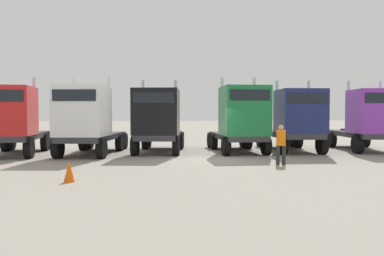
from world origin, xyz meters
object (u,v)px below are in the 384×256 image
Objects in this scene: traffic_cone_mid at (69,171)px; semi_truck_green at (241,119)px; semi_truck_navy at (295,120)px; semi_truck_red at (12,120)px; visitor_in_hivis at (281,142)px; semi_truck_black at (158,120)px; semi_truck_purple at (368,120)px; semi_truck_white at (87,120)px.

semi_truck_green is at bearing 44.70° from traffic_cone_mid.
semi_truck_navy is at bearing 92.49° from semi_truck_green.
visitor_in_hivis is (12.74, -5.14, -0.90)m from semi_truck_red.
semi_truck_red reaches higher than semi_truck_navy.
semi_truck_red is 12.29m from semi_truck_green.
semi_truck_green reaches higher than semi_truck_red.
semi_truck_navy is (7.87, -0.54, -0.02)m from semi_truck_black.
semi_truck_red reaches higher than semi_truck_purple.
semi_truck_navy is 0.96× the size of semi_truck_purple.
semi_truck_white is 1.11× the size of semi_truck_green.
semi_truck_black is 0.95× the size of semi_truck_purple.
semi_truck_black is (7.65, 0.34, -0.04)m from semi_truck_red.
semi_truck_purple is 8.72m from visitor_in_hivis.
semi_truck_white is 7.90m from traffic_cone_mid.
semi_truck_black is at bearing 40.29° from visitor_in_hivis.
semi_truck_black is 7.53m from visitor_in_hivis.
semi_truck_green is at bearing -84.05° from semi_truck_navy.
semi_truck_green reaches higher than visitor_in_hivis.
semi_truck_purple is at bearing 100.10° from semi_truck_white.
semi_truck_white is at bearing -88.41° from semi_truck_green.
semi_truck_green is (12.29, -0.30, 0.02)m from semi_truck_red.
semi_truck_red is 1.00× the size of semi_truck_navy.
semi_truck_black is at bearing -84.70° from semi_truck_purple.
semi_truck_red is at bearing -90.60° from semi_truck_green.
semi_truck_purple is at bearing 92.67° from semi_truck_navy.
visitor_in_hivis is at bearing 65.38° from semi_truck_red.
semi_truck_red is 3.68× the size of visitor_in_hivis.
semi_truck_green is (8.42, 0.12, 0.03)m from semi_truck_white.
semi_truck_green is (4.64, -0.63, 0.06)m from semi_truck_black.
semi_truck_green is 7.67m from semi_truck_purple.
semi_truck_purple is (19.95, -0.32, -0.04)m from semi_truck_red.
semi_truck_white is at bearing 59.34° from visitor_in_hivis.
semi_truck_navy is at bearing 35.45° from traffic_cone_mid.
semi_truck_black is 4.68m from semi_truck_green.
semi_truck_purple is 3.84× the size of visitor_in_hivis.
visitor_in_hivis is at bearing 52.34° from semi_truck_black.
semi_truck_white is 3.85m from semi_truck_black.
visitor_in_hivis is at bearing 6.09° from semi_truck_green.
traffic_cone_mid is (0.48, -7.74, -1.55)m from semi_truck_white.
semi_truck_black is 12.32m from semi_truck_purple.
semi_truck_purple is at bearing 90.59° from semi_truck_green.
semi_truck_red is at bearing -82.55° from semi_truck_purple.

